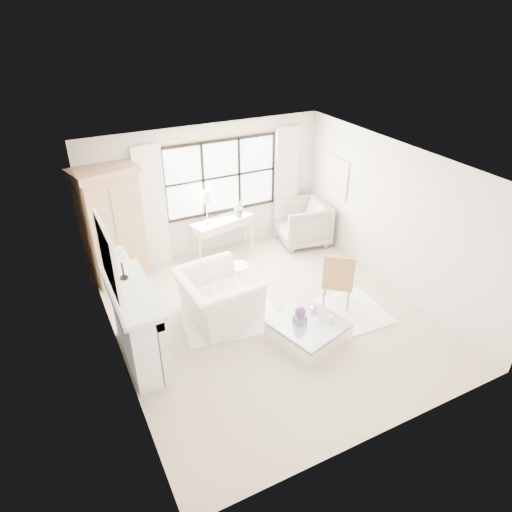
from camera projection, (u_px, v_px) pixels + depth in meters
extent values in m
plane|color=#C1AE8F|center=(271.00, 317.00, 7.87)|extent=(5.50, 5.50, 0.00)
plane|color=silver|center=(274.00, 166.00, 6.52)|extent=(5.50, 5.50, 0.00)
plane|color=beige|center=(208.00, 191.00, 9.32)|extent=(5.00, 0.00, 5.00)
plane|color=white|center=(390.00, 355.00, 5.07)|extent=(5.00, 0.00, 5.00)
plane|color=beige|center=(111.00, 289.00, 6.22)|extent=(0.00, 5.50, 5.50)
plane|color=beige|center=(394.00, 218.00, 8.17)|extent=(0.00, 5.50, 5.50)
cube|color=white|center=(221.00, 177.00, 9.30)|extent=(2.40, 0.02, 1.50)
cylinder|color=#C48C44|center=(221.00, 135.00, 8.82)|extent=(3.30, 0.04, 0.04)
cube|color=silver|center=(152.00, 208.00, 8.84)|extent=(0.55, 0.10, 2.47)
cube|color=beige|center=(286.00, 183.00, 10.01)|extent=(0.55, 0.10, 2.47)
cube|color=silver|center=(134.00, 328.00, 6.68)|extent=(0.34, 1.50, 1.18)
cube|color=#B2B1B9|center=(146.00, 328.00, 6.78)|extent=(0.03, 1.22, 0.97)
cube|color=black|center=(148.00, 339.00, 6.89)|extent=(0.06, 0.52, 0.50)
cube|color=silver|center=(131.00, 292.00, 6.38)|extent=(0.58, 1.66, 0.08)
cube|color=white|center=(108.00, 257.00, 5.99)|extent=(0.05, 1.15, 0.95)
cube|color=silver|center=(110.00, 256.00, 6.00)|extent=(0.02, 1.00, 0.80)
cube|color=silver|center=(338.00, 178.00, 9.38)|extent=(0.04, 0.62, 0.82)
cube|color=beige|center=(337.00, 178.00, 9.37)|extent=(0.01, 0.52, 0.72)
cylinder|color=black|center=(124.00, 278.00, 6.60)|extent=(0.12, 0.12, 0.03)
cylinder|color=black|center=(122.00, 268.00, 6.52)|extent=(0.03, 0.03, 0.30)
cone|color=beige|center=(120.00, 253.00, 6.40)|extent=(0.22, 0.22, 0.18)
cube|color=tan|center=(113.00, 229.00, 8.47)|extent=(1.12, 0.82, 2.10)
cube|color=tan|center=(103.00, 171.00, 7.91)|extent=(1.26, 0.95, 0.14)
cube|color=silver|center=(223.00, 225.00, 9.47)|extent=(1.30, 0.68, 0.14)
cube|color=silver|center=(223.00, 221.00, 9.43)|extent=(1.37, 0.73, 0.06)
cylinder|color=#C68C44|center=(208.00, 222.00, 9.27)|extent=(0.14, 0.14, 0.03)
cylinder|color=#C68C44|center=(207.00, 211.00, 9.15)|extent=(0.02, 0.02, 0.46)
cone|color=#FFF1D0|center=(206.00, 196.00, 8.99)|extent=(0.28, 0.28, 0.22)
imported|color=#546946|center=(239.00, 206.00, 9.44)|extent=(0.30, 0.28, 0.45)
cylinder|color=white|center=(239.00, 288.00, 8.63)|extent=(0.26, 0.26, 0.03)
cylinder|color=white|center=(238.00, 277.00, 8.51)|extent=(0.06, 0.06, 0.44)
cylinder|color=white|center=(238.00, 266.00, 8.39)|extent=(0.40, 0.40, 0.03)
cube|color=white|center=(230.00, 318.00, 7.82)|extent=(1.76, 1.37, 0.03)
cube|color=white|center=(340.00, 315.00, 7.90)|extent=(1.62, 1.25, 0.03)
imported|color=white|center=(217.00, 298.00, 7.62)|extent=(1.23, 1.38, 0.86)
imported|color=#A59C8B|center=(302.00, 223.00, 10.02)|extent=(1.23, 1.20, 0.96)
cube|color=white|center=(338.00, 282.00, 7.98)|extent=(0.66, 0.66, 0.07)
cube|color=#A97747|center=(339.00, 274.00, 7.62)|extent=(0.40, 0.35, 0.60)
cube|color=white|center=(308.00, 333.00, 7.25)|extent=(1.23, 1.23, 0.32)
cube|color=#B7BDC3|center=(309.00, 323.00, 7.15)|extent=(1.23, 1.23, 0.04)
cube|color=slate|center=(300.00, 320.00, 7.08)|extent=(0.18, 0.18, 0.13)
sphere|color=#582C6E|center=(300.00, 312.00, 7.01)|extent=(0.17, 0.17, 0.17)
cylinder|color=silver|center=(331.00, 319.00, 7.10)|extent=(0.09, 0.09, 0.12)
imported|color=silver|center=(314.00, 308.00, 7.34)|extent=(0.16, 0.16, 0.15)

